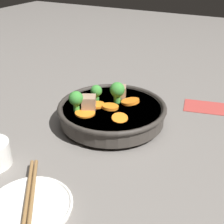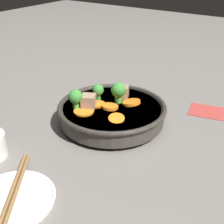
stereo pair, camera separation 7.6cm
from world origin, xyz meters
The scene contains 5 objects.
ground_plane centered at (0.00, 0.00, 0.00)m, with size 3.00×3.00×0.00m, color slate.
stirfry_bowl centered at (0.00, 0.00, 0.03)m, with size 0.27×0.27×0.10m.
side_saucer centered at (-0.01, 0.32, 0.01)m, with size 0.15×0.15×0.01m.
napkin centered at (-0.18, -0.20, 0.00)m, with size 0.12×0.10×0.00m.
chopsticks_pair centered at (-0.01, 0.32, 0.02)m, with size 0.14×0.19×0.01m.
Camera 2 is at (-0.38, 0.56, 0.39)m, focal length 50.00 mm.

